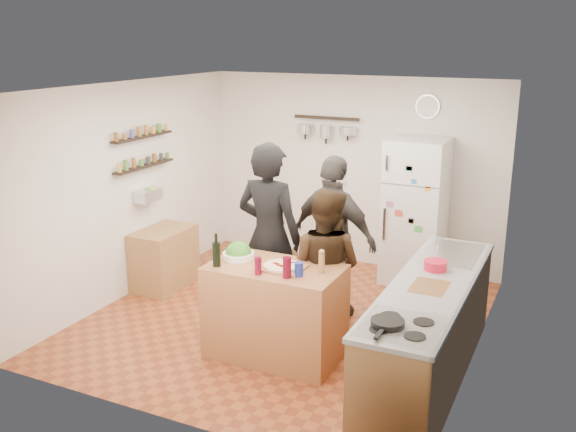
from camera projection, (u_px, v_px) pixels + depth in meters
The scene contains 26 objects.
room_shell at pixel (299, 201), 7.00m from camera, with size 4.20×4.20×4.20m.
prep_island at pixel (275, 311), 6.12m from camera, with size 1.25×0.72×0.91m, color #9D6439.
pizza_board at pixel (282, 268), 5.94m from camera, with size 0.42×0.34×0.02m, color #9B5B38.
pizza at pixel (282, 266), 5.94m from camera, with size 0.34×0.34×0.02m, color #CBBB86.
salad_bowl at pixel (239, 255), 6.20m from camera, with size 0.31×0.31×0.06m, color white.
wine_bottle at pixel (217, 254), 5.98m from camera, with size 0.08×0.08×0.23m, color black.
wine_glass_near at pixel (258, 266), 5.79m from camera, with size 0.07×0.07×0.16m, color #5B071D.
wine_glass_far at pixel (287, 267), 5.70m from camera, with size 0.08×0.08×0.19m, color #4F0617.
pepper_mill at pixel (322, 263), 5.83m from camera, with size 0.05×0.05×0.18m, color #9D7241.
salt_canister at pixel (299, 269), 5.75m from camera, with size 0.08×0.08×0.13m, color navy.
person_left at pixel (269, 236), 6.63m from camera, with size 0.72×0.47×1.98m, color black.
person_center at pixel (325, 267), 6.30m from camera, with size 0.77×0.60×1.59m, color black.
person_back at pixel (334, 238), 6.85m from camera, with size 1.05×0.44×1.80m, color #312E2C.
counter_run at pixel (429, 332), 5.71m from camera, with size 0.63×2.63×0.90m, color #9E7042.
stove_top at pixel (402, 327), 4.76m from camera, with size 0.60×0.62×0.02m, color white.
skillet at pixel (388, 323), 4.75m from camera, with size 0.25×0.25×0.05m, color black.
sink at pixel (452, 254), 6.32m from camera, with size 0.50×0.80×0.03m, color silver.
cutting_board at pixel (429, 288), 5.50m from camera, with size 0.30×0.40×0.02m, color olive.
red_bowl at pixel (435, 265), 5.88m from camera, with size 0.21×0.21×0.09m, color red.
fridge at pixel (415, 211), 7.89m from camera, with size 0.70×0.68×1.80m, color white.
wall_clock at pixel (428, 107), 7.83m from camera, with size 0.30×0.30×0.03m, color silver.
spice_shelf_lower at pixel (144, 166), 7.57m from camera, with size 0.12×1.00×0.03m, color black.
spice_shelf_upper at pixel (142, 137), 7.47m from camera, with size 0.12×1.00×0.03m, color black.
produce_basket at pixel (148, 195), 7.65m from camera, with size 0.18×0.35×0.14m, color silver.
side_table at pixel (164, 258), 7.83m from camera, with size 0.50×0.80×0.73m, color #A87346.
pot_rack at pixel (326, 118), 8.36m from camera, with size 0.90×0.04×0.04m, color black.
Camera 1 is at (2.80, -5.79, 3.01)m, focal length 40.00 mm.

